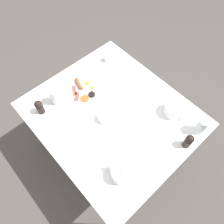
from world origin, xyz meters
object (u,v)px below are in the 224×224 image
fork_by_plate (160,145)px  salt_grinder (39,107)px  breakfast_plate (84,91)px  pepper_grinder (188,141)px  teacup_with_saucer_left (103,118)px  teapot_near (174,109)px  creamer_jug (108,57)px  teapot_far (121,173)px  napkin_folded (124,73)px  knife_by_plate (70,138)px  water_glass_tall (201,126)px  water_glass_short (55,96)px

fork_by_plate → salt_grinder: bearing=120.1°
breakfast_plate → pepper_grinder: pepper_grinder is taller
teacup_with_saucer_left → fork_by_plate: size_ratio=0.89×
breakfast_plate → teapot_near: bearing=-58.3°
creamer_jug → salt_grinder: bearing=-175.4°
breakfast_plate → salt_grinder: salt_grinder is taller
creamer_jug → salt_grinder: 0.70m
pepper_grinder → salt_grinder: size_ratio=1.00×
teapot_far → fork_by_plate: size_ratio=1.13×
salt_grinder → napkin_folded: (0.70, -0.14, -0.06)m
knife_by_plate → salt_grinder: bearing=94.6°
teapot_far → teacup_with_saucer_left: teapot_far is taller
teapot_near → water_glass_tall: bearing=-175.4°
water_glass_short → teapot_near: bearing=-48.8°
pepper_grinder → napkin_folded: size_ratio=0.56×
breakfast_plate → knife_by_plate: bearing=-142.9°
teapot_far → pepper_grinder: (0.46, -0.14, 0.02)m
teapot_near → fork_by_plate: (-0.26, -0.11, -0.04)m
pepper_grinder → napkin_folded: bearing=79.9°
pepper_grinder → salt_grinder: 1.04m
teapot_near → fork_by_plate: size_ratio=1.19×
creamer_jug → knife_by_plate: (-0.67, -0.36, -0.03)m
pepper_grinder → fork_by_plate: size_ratio=0.70×
pepper_grinder → salt_grinder: same height
teapot_near → water_glass_short: bearing=40.4°
creamer_jug → teacup_with_saucer_left: bearing=-134.9°
teacup_with_saucer_left → water_glass_tall: (0.43, -0.51, 0.05)m
napkin_folded → fork_by_plate: napkin_folded is taller
teapot_near → creamer_jug: (-0.00, 0.70, -0.01)m
creamer_jug → pepper_grinder: bearing=-97.8°
knife_by_plate → pepper_grinder: bearing=-46.0°
water_glass_tall → water_glass_short: 1.04m
teacup_with_saucer_left → salt_grinder: bearing=129.3°
breakfast_plate → teacup_with_saucer_left: 0.29m
teacup_with_saucer_left → water_glass_tall: water_glass_tall is taller
teapot_near → fork_by_plate: teapot_near is taller
teapot_far → pepper_grinder: size_ratio=1.62×
salt_grinder → fork_by_plate: 0.88m
knife_by_plate → teapot_near: bearing=-26.9°
teapot_far → water_glass_tall: water_glass_tall is taller
breakfast_plate → knife_by_plate: (-0.32, -0.24, -0.01)m
teapot_near → water_glass_short: water_glass_short is taller
breakfast_plate → water_glass_short: water_glass_short is taller
creamer_jug → pepper_grinder: (-0.13, -0.93, 0.03)m
teapot_far → knife_by_plate: teapot_far is taller
water_glass_tall → creamer_jug: 0.92m
teapot_far → salt_grinder: 0.73m
breakfast_plate → salt_grinder: 0.35m
napkin_folded → water_glass_tall: bearing=-88.5°
teapot_far → pepper_grinder: 0.48m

